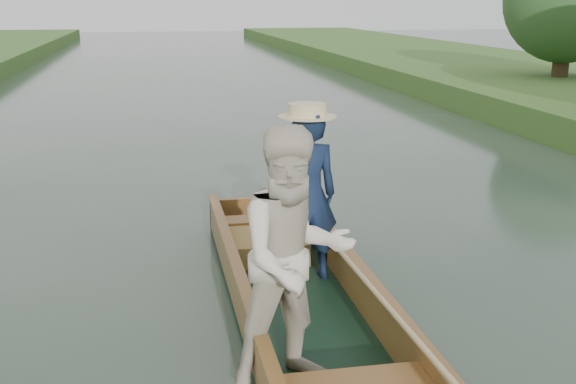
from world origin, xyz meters
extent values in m
plane|color=#283D30|center=(0.00, 0.00, 0.00)|extent=(120.00, 120.00, 0.00)
cylinder|color=#47331E|center=(9.80, 12.56, 1.10)|extent=(0.44, 0.44, 2.20)
sphere|color=#254A1D|center=(9.80, 12.56, 2.60)|extent=(3.29, 3.29, 3.29)
cube|color=black|center=(0.00, 0.00, 0.04)|extent=(1.10, 5.00, 0.08)
cube|color=brown|center=(-0.51, 0.00, 0.24)|extent=(0.08, 5.00, 0.32)
cube|color=brown|center=(0.51, 0.00, 0.24)|extent=(0.08, 5.00, 0.32)
cube|color=brown|center=(0.00, 2.46, 0.24)|extent=(1.10, 0.08, 0.32)
cube|color=brown|center=(-0.51, 0.00, 0.42)|extent=(0.10, 5.00, 0.04)
cube|color=brown|center=(0.51, 0.00, 0.42)|extent=(0.10, 5.00, 0.04)
cube|color=brown|center=(0.00, 1.90, 0.30)|extent=(0.94, 0.30, 0.05)
cube|color=brown|center=(0.00, -1.60, 0.30)|extent=(0.94, 0.30, 0.05)
imported|color=#131F3C|center=(0.19, 0.70, 0.88)|extent=(0.61, 0.43, 1.60)
cylinder|color=beige|center=(0.19, 0.70, 1.64)|extent=(0.52, 0.52, 0.12)
imported|color=beige|center=(-0.28, -1.12, 0.96)|extent=(0.99, 0.85, 1.76)
cube|color=#A66A35|center=(-0.12, 1.45, 0.19)|extent=(0.85, 0.90, 0.22)
sphere|color=tan|center=(0.17, 1.35, 0.42)|extent=(0.21, 0.21, 0.21)
sphere|color=tan|center=(0.17, 1.34, 0.57)|extent=(0.16, 0.16, 0.16)
sphere|color=tan|center=(0.11, 1.34, 0.64)|extent=(0.06, 0.06, 0.06)
sphere|color=tan|center=(0.23, 1.34, 0.64)|extent=(0.06, 0.06, 0.06)
sphere|color=tan|center=(0.17, 1.28, 0.56)|extent=(0.06, 0.06, 0.06)
sphere|color=tan|center=(0.08, 1.33, 0.45)|extent=(0.07, 0.07, 0.07)
sphere|color=tan|center=(0.26, 1.33, 0.45)|extent=(0.07, 0.07, 0.07)
sphere|color=tan|center=(0.12, 1.32, 0.33)|extent=(0.08, 0.08, 0.08)
sphere|color=tan|center=(0.22, 1.32, 0.33)|extent=(0.08, 0.08, 0.08)
cylinder|color=silver|center=(-0.06, 1.90, 0.33)|extent=(0.07, 0.07, 0.01)
cylinder|color=silver|center=(-0.06, 1.90, 0.37)|extent=(0.01, 0.01, 0.08)
ellipsoid|color=silver|center=(-0.06, 1.90, 0.43)|extent=(0.09, 0.09, 0.05)
cylinder|color=tan|center=(0.43, -0.22, 0.46)|extent=(0.04, 4.62, 0.21)
camera|label=1|loc=(-1.15, -5.46, 2.59)|focal=45.00mm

